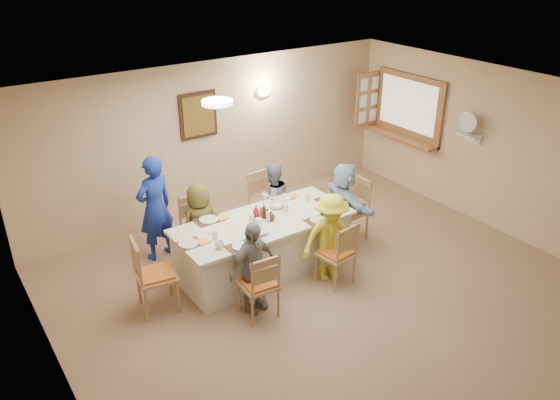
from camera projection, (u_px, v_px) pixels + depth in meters
ground at (358, 314)px, 6.69m from camera, size 7.00×7.00×0.00m
room_walls at (367, 203)px, 6.03m from camera, size 7.00×7.00×7.00m
wall_picture at (198, 115)px, 8.36m from camera, size 0.62×0.05×0.72m
wall_sconce at (264, 91)px, 8.87m from camera, size 0.26×0.09×0.18m
ceiling_light at (217, 102)px, 6.21m from camera, size 0.36×0.36×0.05m
serving_hatch at (409, 107)px, 9.45m from camera, size 0.06×1.50×1.15m
hatch_sill at (401, 137)px, 9.62m from camera, size 0.30×1.50×0.05m
shutter_door at (368, 100)px, 9.88m from camera, size 0.55×0.04×1.00m
fan_shelf at (469, 135)px, 8.46m from camera, size 0.22×0.36×0.03m
desk_fan at (469, 126)px, 8.38m from camera, size 0.30×0.30×0.28m
dining_table at (264, 245)px, 7.43m from camera, size 2.42×1.02×0.76m
chair_back_left at (197, 229)px, 7.69m from camera, size 0.49×0.49×0.90m
chair_back_right at (268, 205)px, 8.28m from camera, size 0.53×0.53×1.00m
chair_front_left at (258, 283)px, 6.51m from camera, size 0.46×0.46×0.89m
chair_front_right at (336, 253)px, 7.12m from camera, size 0.49×0.49×0.91m
chair_left_end at (156, 274)px, 6.59m from camera, size 0.55×0.55×1.00m
chair_right_end at (350, 210)px, 8.18m from camera, size 0.46×0.46×0.95m
diner_back_left at (200, 224)px, 7.54m from camera, size 0.69×0.55×1.19m
diner_back_right at (272, 201)px, 8.15m from camera, size 0.59×0.46×1.21m
diner_front_left at (253, 268)px, 6.53m from camera, size 0.81×0.55×1.20m
diner_front_right at (330, 238)px, 7.13m from camera, size 0.99×0.78×1.24m
diner_right_end at (344, 203)px, 8.05m from camera, size 1.28×0.75×1.25m
caregiver at (155, 208)px, 7.58m from camera, size 0.72×0.61×1.54m
placemat_fl at (241, 247)px, 6.65m from camera, size 0.36×0.27×0.01m
plate_fl at (241, 246)px, 6.64m from camera, size 0.22×0.22×0.01m
napkin_fl at (256, 244)px, 6.70m from camera, size 0.14×0.14×0.01m
placemat_fr at (318, 220)px, 7.26m from camera, size 0.35×0.26×0.01m
plate_fr at (318, 220)px, 7.26m from camera, size 0.22×0.22×0.01m
napkin_fr at (331, 218)px, 7.31m from camera, size 0.14×0.14×0.01m
placemat_bl at (209, 220)px, 7.27m from camera, size 0.37×0.27×0.01m
plate_bl at (209, 219)px, 7.27m from camera, size 0.25×0.25×0.02m
napkin_bl at (222, 218)px, 7.32m from camera, size 0.15×0.15×0.01m
placemat_br at (282, 198)px, 7.88m from camera, size 0.33×0.24×0.01m
plate_br at (282, 197)px, 7.88m from camera, size 0.26×0.26×0.02m
napkin_br at (294, 196)px, 7.94m from camera, size 0.13×0.13×0.01m
placemat_le at (189, 244)px, 6.70m from camera, size 0.33×0.25×0.01m
plate_le at (188, 243)px, 6.70m from camera, size 0.25×0.25×0.02m
napkin_le at (203, 241)px, 6.76m from camera, size 0.14×0.14×0.01m
placemat_re at (329, 200)px, 7.84m from camera, size 0.36×0.26×0.01m
plate_re at (329, 199)px, 7.83m from camera, size 0.24×0.24×0.02m
napkin_re at (340, 197)px, 7.89m from camera, size 0.15×0.15×0.01m
teacup_a at (220, 245)px, 6.60m from camera, size 0.17×0.17×0.09m
teacup_b at (265, 196)px, 7.85m from camera, size 0.14×0.14×0.08m
bowl_a at (260, 232)px, 6.93m from camera, size 0.24×0.24×0.05m
bowl_b at (277, 205)px, 7.61m from camera, size 0.29×0.29×0.07m
condiment_ketchup at (256, 213)px, 7.21m from camera, size 0.15×0.15×0.24m
condiment_brown at (264, 211)px, 7.31m from camera, size 0.11×0.11×0.20m
condiment_malt at (271, 216)px, 7.24m from camera, size 0.17×0.17×0.14m
drinking_glass at (252, 218)px, 7.20m from camera, size 0.07×0.07×0.10m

